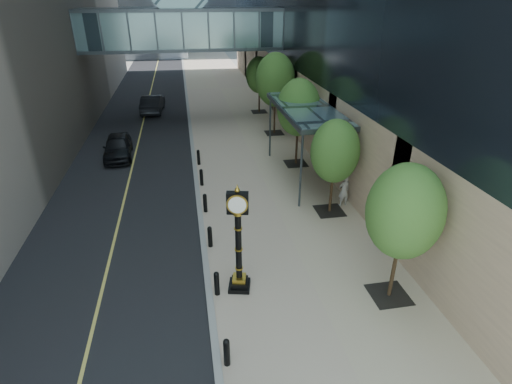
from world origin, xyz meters
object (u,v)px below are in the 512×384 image
pedestrian (344,191)px  car_near (118,147)px  car_far (153,103)px  street_clock (239,247)px

pedestrian → car_near: bearing=-46.4°
pedestrian → car_far: (-10.74, 20.85, -0.07)m
street_clock → car_near: 16.27m
car_near → street_clock: bearing=-71.1°
pedestrian → car_far: bearing=-72.2°
street_clock → car_near: size_ratio=0.96×
car_far → street_clock: bearing=104.0°
street_clock → pedestrian: street_clock is taller
street_clock → car_near: bearing=125.4°
street_clock → pedestrian: bearing=54.3°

